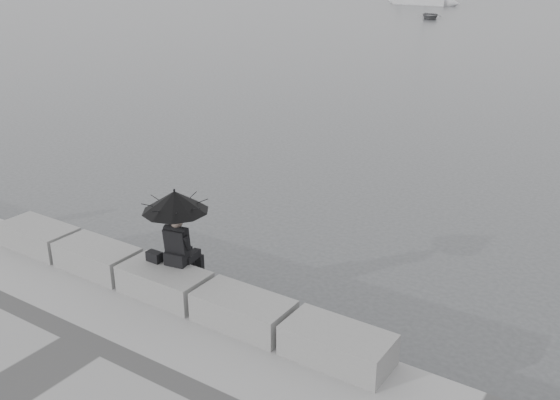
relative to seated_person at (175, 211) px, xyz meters
The scene contains 10 objects.
ground 2.01m from the seated_person, 114.31° to the left, with size 360.00×360.00×0.00m, color #3E4143.
stone_block_far_left 3.69m from the seated_person, behind, with size 1.60×0.80×0.50m, color gray.
stone_block_left 2.18m from the seated_person, 169.77° to the right, with size 1.60×0.80×0.50m, color gray.
stone_block_centre 1.29m from the seated_person, 100.68° to the right, with size 1.60×0.80×0.50m, color gray.
stone_block_right 2.09m from the seated_person, 10.96° to the right, with size 1.60×0.80×0.50m, color gray.
stone_block_far_right 3.58m from the seated_person, ahead, with size 1.60×0.80×0.50m, color gray.
seated_person is the anchor object (origin of this frame).
bag 1.01m from the seated_person, 157.60° to the right, with size 0.28×0.16×0.18m, color black.
sailboat_left 79.21m from the seated_person, 108.40° to the left, with size 7.61×3.11×12.90m.
dinghy 59.13m from the seated_person, 106.55° to the left, with size 3.56×1.51×0.60m, color slate.
Camera 1 is at (6.92, -7.29, 6.02)m, focal length 40.00 mm.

